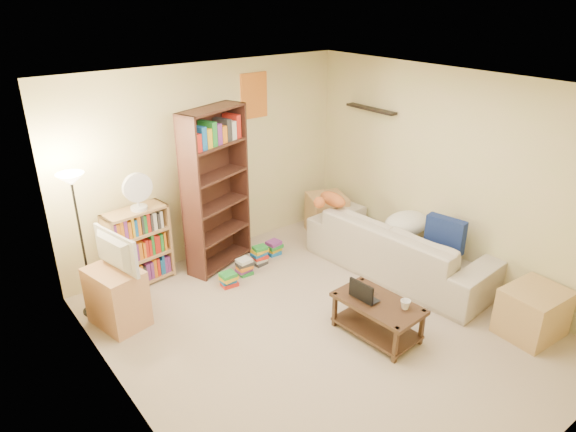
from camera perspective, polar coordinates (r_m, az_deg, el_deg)
The scene contains 19 objects.
room at distance 4.80m, azimuth 4.32°, elevation 3.56°, with size 4.50×4.54×2.52m.
sofa at distance 6.54m, azimuth 12.37°, elevation -3.36°, with size 1.14×2.46×0.70m, color #BDB09C.
navy_pillow at distance 6.25m, azimuth 17.06°, elevation -1.98°, with size 0.46×0.14×0.41m, color navy.
cream_blanket at distance 6.59m, azimuth 13.03°, elevation -0.80°, with size 0.64×0.46×0.28m, color silver.
tabby_cat at distance 6.65m, azimuth 4.74°, elevation 1.80°, with size 0.55×0.23×0.19m.
coffee_table at distance 5.40m, azimuth 9.91°, elevation -10.65°, with size 0.56×0.93×0.40m.
laptop at distance 5.38m, azimuth 8.97°, elevation -8.74°, with size 0.20×0.30×0.02m, color black.
laptop_screen at distance 5.23m, azimuth 8.13°, elevation -8.28°, with size 0.01×0.30×0.20m, color white.
mug at distance 5.24m, azimuth 12.91°, elevation -9.57°, with size 0.10×0.10×0.10m, color white.
tv_remote at distance 5.54m, azimuth 8.26°, elevation -7.66°, with size 0.05×0.16×0.02m, color black.
tv_stand at distance 5.75m, azimuth -18.47°, elevation -8.52°, with size 0.43×0.60×0.64m, color tan.
television at distance 5.50m, azimuth -19.17°, elevation -3.89°, with size 0.24×0.71×0.41m, color black.
tall_bookshelf at distance 6.34m, azimuth -8.01°, elevation 3.29°, with size 0.97×0.59×2.04m.
short_bookshelf at distance 6.36m, azimuth -16.23°, elevation -3.31°, with size 0.78×0.39×0.96m.
desk_fan at distance 6.05m, azimuth -16.36°, elevation 2.67°, with size 0.34×0.19×0.45m.
floor_lamp at distance 5.62m, azimuth -22.57°, elevation 1.21°, with size 0.27×0.27×1.62m.
side_table at distance 7.45m, azimuth 4.31°, elevation 0.18°, with size 0.51×0.51×0.58m, color tan.
end_cabinet at distance 5.90m, azimuth 25.55°, elevation -9.61°, with size 0.62×0.51×0.51m, color tan.
book_stacks at distance 6.58m, azimuth -3.87°, elevation -5.02°, with size 1.11×0.48×0.25m.
Camera 1 is at (-3.03, -3.32, 3.29)m, focal length 32.00 mm.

